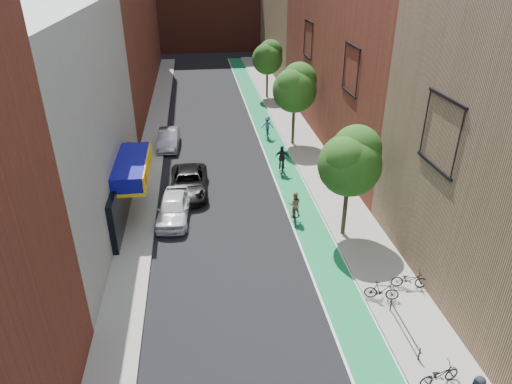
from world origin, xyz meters
name	(u,v)px	position (x,y,z in m)	size (l,w,h in m)	color
bike_lane	(270,137)	(4.00, 26.00, 0.01)	(2.00, 68.00, 0.01)	#12673F
sidewalk_left	(153,142)	(-6.00, 26.00, 0.07)	(2.00, 68.00, 0.15)	gray
sidewalk_right	(298,135)	(6.50, 26.00, 0.07)	(3.00, 68.00, 0.15)	gray
building_left_white	(33,124)	(-11.00, 14.00, 6.00)	(8.00, 20.00, 12.00)	silver
building_right_mid_red	(373,0)	(12.00, 26.00, 11.00)	(8.00, 28.00, 22.00)	maroon
building_right_far_tan	(303,0)	(12.00, 50.00, 9.00)	(8.00, 20.00, 18.00)	#8C6B4C
tree_near	(351,160)	(5.65, 10.02, 4.66)	(3.40, 3.36, 6.42)	#332619
tree_mid	(295,87)	(5.65, 24.02, 4.89)	(3.55, 3.53, 6.74)	#332619
tree_far	(268,57)	(5.65, 38.02, 4.50)	(3.30, 3.25, 6.21)	#332619
parked_car_white	(174,208)	(-3.90, 13.10, 0.77)	(1.83, 4.55, 1.55)	silver
parked_car_black	(189,183)	(-3.00, 16.45, 0.74)	(2.46, 5.33, 1.48)	black
parked_car_silver	(169,139)	(-4.60, 24.79, 0.74)	(1.57, 4.49, 1.48)	gray
cyclist_lane_near	(294,209)	(3.20, 11.90, 0.81)	(0.84, 1.67, 1.92)	black
cyclist_lane_mid	(282,164)	(3.68, 18.55, 0.78)	(1.10, 2.00, 2.12)	black
cyclist_lane_far	(267,128)	(3.76, 25.82, 0.87)	(1.11, 1.65, 1.95)	black
parked_bike_near	(439,375)	(6.02, -0.33, 0.58)	(0.58, 1.65, 0.87)	black
parked_bike_mid	(382,291)	(5.67, 4.40, 0.62)	(0.44, 1.56, 0.94)	black
parked_bike_far	(409,279)	(7.28, 5.04, 0.59)	(0.59, 1.68, 0.88)	black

